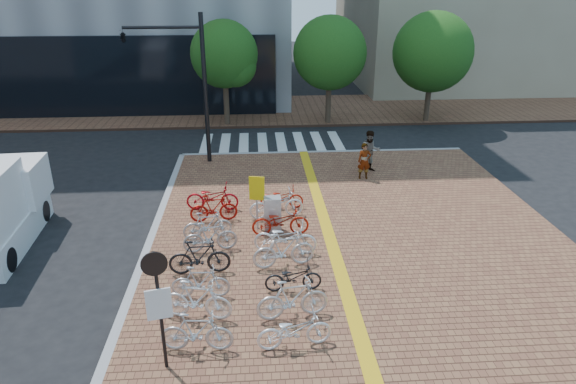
{
  "coord_description": "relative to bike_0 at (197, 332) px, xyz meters",
  "views": [
    {
      "loc": [
        -0.46,
        -12.26,
        8.25
      ],
      "look_at": [
        0.68,
        4.17,
        1.3
      ],
      "focal_mm": 32.0,
      "sensor_mm": 36.0,
      "label": 1
    }
  ],
  "objects": [
    {
      "name": "crosswalk",
      "position": [
        2.4,
        16.49,
        -0.66
      ],
      "size": [
        7.5,
        4.0,
        0.01
      ],
      "color": "silver",
      "rests_on": "ground"
    },
    {
      "name": "bike_2",
      "position": [
        -0.1,
        2.17,
        -0.03
      ],
      "size": [
        1.61,
        0.51,
        0.96
      ],
      "primitive_type": "imported",
      "rotation": [
        0.0,
        0.0,
        1.53
      ],
      "color": "#B8B8BD",
      "rests_on": "sidewalk"
    },
    {
      "name": "bike_0",
      "position": [
        0.0,
        0.0,
        0.0
      ],
      "size": [
        1.74,
        0.62,
        1.03
      ],
      "primitive_type": "imported",
      "rotation": [
        0.0,
        0.0,
        1.49
      ],
      "color": "silver",
      "rests_on": "sidewalk"
    },
    {
      "name": "kerb_north",
      "position": [
        4.9,
        14.49,
        -0.59
      ],
      "size": [
        14.0,
        0.25,
        0.15
      ],
      "primitive_type": "cube",
      "color": "gray",
      "rests_on": "ground"
    },
    {
      "name": "bike_1",
      "position": [
        -0.11,
        1.24,
        0.03
      ],
      "size": [
        1.89,
        0.88,
        1.1
      ],
      "primitive_type": "imported",
      "rotation": [
        0.0,
        0.0,
        1.36
      ],
      "color": "white",
      "rests_on": "sidewalk"
    },
    {
      "name": "bike_7",
      "position": [
        -0.16,
        7.89,
        -0.0
      ],
      "size": [
        1.98,
        0.8,
        1.02
      ],
      "primitive_type": "imported",
      "rotation": [
        0.0,
        0.0,
        1.51
      ],
      "color": "#AA0C15",
      "rests_on": "sidewalk"
    },
    {
      "name": "yellow_sign",
      "position": [
        1.49,
        6.2,
        0.83
      ],
      "size": [
        0.52,
        0.18,
        1.94
      ],
      "color": "#B7B7BC",
      "rests_on": "sidewalk"
    },
    {
      "name": "bike_10",
      "position": [
        2.43,
        2.34,
        -0.1
      ],
      "size": [
        1.61,
        0.62,
        0.83
      ],
      "primitive_type": "imported",
      "rotation": [
        0.0,
        0.0,
        1.61
      ],
      "color": "black",
      "rests_on": "sidewalk"
    },
    {
      "name": "street_trees",
      "position": [
        6.94,
        19.94,
        3.44
      ],
      "size": [
        16.2,
        4.6,
        6.35
      ],
      "color": "#38281E",
      "rests_on": "far_sidewalk"
    },
    {
      "name": "bike_5",
      "position": [
        -0.17,
        5.59,
        -0.02
      ],
      "size": [
        1.69,
        0.77,
        0.98
      ],
      "primitive_type": "imported",
      "rotation": [
        0.0,
        0.0,
        1.76
      ],
      "color": "#B1B0B5",
      "rests_on": "sidewalk"
    },
    {
      "name": "bike_14",
      "position": [
        2.18,
        7.06,
        0.01
      ],
      "size": [
        2.06,
        1.0,
        1.04
      ],
      "primitive_type": "imported",
      "rotation": [
        0.0,
        0.0,
        1.73
      ],
      "color": "white",
      "rests_on": "sidewalk"
    },
    {
      "name": "traffic_light_pole",
      "position": [
        -2.23,
        13.45,
        4.11
      ],
      "size": [
        3.59,
        1.39,
        6.69
      ],
      "color": "black",
      "rests_on": "sidewalk"
    },
    {
      "name": "bike_12",
      "position": [
        2.35,
        4.47,
        0.01
      ],
      "size": [
        2.08,
        1.0,
        1.05
      ],
      "primitive_type": "imported",
      "rotation": [
        0.0,
        0.0,
        1.41
      ],
      "color": "white",
      "rests_on": "sidewalk"
    },
    {
      "name": "ground",
      "position": [
        1.9,
        2.49,
        -0.66
      ],
      "size": [
        120.0,
        120.0,
        0.0
      ],
      "primitive_type": "plane",
      "color": "black",
      "rests_on": "ground"
    },
    {
      "name": "pedestrian_a",
      "position": [
        6.14,
        10.7,
        0.27
      ],
      "size": [
        0.57,
        0.38,
        1.57
      ],
      "primitive_type": "imported",
      "rotation": [
        0.0,
        0.0,
        0.0
      ],
      "color": "gray",
      "rests_on": "sidewalk"
    },
    {
      "name": "bike_15",
      "position": [
        2.43,
        7.88,
        -0.09
      ],
      "size": [
        1.63,
        0.64,
        0.85
      ],
      "primitive_type": "imported",
      "rotation": [
        0.0,
        0.0,
        1.52
      ],
      "color": "#A6180B",
      "rests_on": "sidewalk"
    },
    {
      "name": "utility_box",
      "position": [
        2.01,
        5.99,
        0.11
      ],
      "size": [
        0.58,
        0.43,
        1.25
      ],
      "primitive_type": "cube",
      "rotation": [
        0.0,
        0.0,
        0.02
      ],
      "color": "silver",
      "rests_on": "sidewalk"
    },
    {
      "name": "bike_8",
      "position": [
        2.27,
        -0.02,
        -0.04
      ],
      "size": [
        1.86,
        0.87,
        0.94
      ],
      "primitive_type": "imported",
      "rotation": [
        0.0,
        0.0,
        1.71
      ],
      "color": "white",
      "rests_on": "sidewalk"
    },
    {
      "name": "bike_13",
      "position": [
        2.26,
        5.68,
        -0.01
      ],
      "size": [
        1.94,
        0.73,
        1.01
      ],
      "primitive_type": "imported",
      "rotation": [
        0.0,
        0.0,
        1.6
      ],
      "color": "#A61A0B",
      "rests_on": "sidewalk"
    },
    {
      "name": "far_sidewalk",
      "position": [
        1.9,
        23.49,
        -0.59
      ],
      "size": [
        70.0,
        8.0,
        0.15
      ],
      "primitive_type": "cube",
      "color": "brown",
      "rests_on": "ground"
    },
    {
      "name": "bike_3",
      "position": [
        -0.23,
        3.41,
        0.03
      ],
      "size": [
        1.83,
        0.6,
        1.08
      ],
      "primitive_type": "imported",
      "rotation": [
        0.0,
        0.0,
        1.62
      ],
      "color": "black",
      "rests_on": "sidewalk"
    },
    {
      "name": "bike_9",
      "position": [
        2.31,
        1.1,
        0.05
      ],
      "size": [
        1.92,
        0.8,
        1.12
      ],
      "primitive_type": "imported",
      "rotation": [
        0.0,
        0.0,
        1.72
      ],
      "color": "silver",
      "rests_on": "sidewalk"
    },
    {
      "name": "bike_6",
      "position": [
        -0.05,
        6.91,
        -0.01
      ],
      "size": [
        1.73,
        0.66,
        1.01
      ],
      "primitive_type": "imported",
      "rotation": [
        0.0,
        0.0,
        1.68
      ],
      "color": "#9D110B",
      "rests_on": "sidewalk"
    },
    {
      "name": "bike_4",
      "position": [
        -0.02,
        4.71,
        0.0
      ],
      "size": [
        1.78,
        0.77,
        1.04
      ],
      "primitive_type": "imported",
      "rotation": [
        0.0,
        0.0,
        1.74
      ],
      "color": "#AFAEB3",
      "rests_on": "sidewalk"
    },
    {
      "name": "bike_11",
      "position": [
        2.25,
        3.61,
        0.06
      ],
      "size": [
        1.96,
        0.86,
        1.14
      ],
      "primitive_type": "imported",
      "rotation": [
        0.0,
        0.0,
        1.75
      ],
      "color": "silver",
      "rests_on": "sidewalk"
    },
    {
      "name": "pedestrian_b",
      "position": [
        6.58,
        11.56,
        0.42
      ],
      "size": [
        0.93,
        0.73,
        1.86
      ],
      "primitive_type": "imported",
      "rotation": [
        0.0,
        0.0,
        0.03
      ],
      "color": "#4C5461",
      "rests_on": "sidewalk"
    },
    {
      "name": "notice_sign",
      "position": [
        -0.65,
        -0.54,
        1.36
      ],
      "size": [
        0.54,
        0.19,
        2.97
      ],
      "color": "black",
      "rests_on": "sidewalk"
    }
  ]
}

